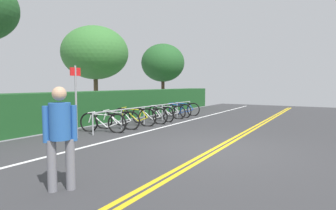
# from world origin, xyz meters

# --- Properties ---
(ground_plane) EXTENTS (32.11, 11.12, 0.05)m
(ground_plane) POSITION_xyz_m (0.00, 0.00, -0.03)
(ground_plane) COLOR #353538
(centre_line_yellow_inner) EXTENTS (28.90, 0.10, 0.00)m
(centre_line_yellow_inner) POSITION_xyz_m (0.00, -0.08, 0.00)
(centre_line_yellow_inner) COLOR gold
(centre_line_yellow_inner) RESTS_ON ground_plane
(centre_line_yellow_outer) EXTENTS (28.90, 0.10, 0.00)m
(centre_line_yellow_outer) POSITION_xyz_m (0.00, 0.08, 0.00)
(centre_line_yellow_outer) COLOR gold
(centre_line_yellow_outer) RESTS_ON ground_plane
(bike_lane_stripe_white) EXTENTS (28.90, 0.12, 0.00)m
(bike_lane_stripe_white) POSITION_xyz_m (0.00, 3.04, 0.00)
(bike_lane_stripe_white) COLOR white
(bike_lane_stripe_white) RESTS_ON ground_plane
(bike_rack) EXTENTS (7.11, 0.05, 0.73)m
(bike_rack) POSITION_xyz_m (3.36, 4.12, 0.55)
(bike_rack) COLOR #9EA0A5
(bike_rack) RESTS_ON ground_plane
(bicycle_0) EXTENTS (0.59, 1.71, 0.71)m
(bicycle_0) POSITION_xyz_m (0.39, 4.21, 0.33)
(bicycle_0) COLOR black
(bicycle_0) RESTS_ON ground_plane
(bicycle_1) EXTENTS (0.62, 1.71, 0.72)m
(bicycle_1) POSITION_xyz_m (1.14, 4.23, 0.34)
(bicycle_1) COLOR black
(bicycle_1) RESTS_ON ground_plane
(bicycle_2) EXTENTS (0.65, 1.74, 0.76)m
(bicycle_2) POSITION_xyz_m (2.09, 4.18, 0.36)
(bicycle_2) COLOR black
(bicycle_2) RESTS_ON ground_plane
(bicycle_3) EXTENTS (0.46, 1.68, 0.71)m
(bicycle_3) POSITION_xyz_m (2.93, 4.04, 0.33)
(bicycle_3) COLOR black
(bicycle_3) RESTS_ON ground_plane
(bicycle_4) EXTENTS (0.59, 1.63, 0.72)m
(bicycle_4) POSITION_xyz_m (3.87, 4.07, 0.33)
(bicycle_4) COLOR black
(bicycle_4) RESTS_ON ground_plane
(bicycle_5) EXTENTS (0.63, 1.58, 0.69)m
(bicycle_5) POSITION_xyz_m (4.73, 4.17, 0.32)
(bicycle_5) COLOR black
(bicycle_5) RESTS_ON ground_plane
(bicycle_6) EXTENTS (0.46, 1.66, 0.72)m
(bicycle_6) POSITION_xyz_m (5.60, 4.17, 0.33)
(bicycle_6) COLOR black
(bicycle_6) RESTS_ON ground_plane
(bicycle_7) EXTENTS (0.51, 1.67, 0.72)m
(bicycle_7) POSITION_xyz_m (6.40, 4.20, 0.34)
(bicycle_7) COLOR black
(bicycle_7) RESTS_ON ground_plane
(pedestrian) EXTENTS (0.40, 0.35, 1.59)m
(pedestrian) POSITION_xyz_m (-3.78, 1.09, 0.91)
(pedestrian) COLOR slate
(pedestrian) RESTS_ON ground_plane
(sign_post_near) EXTENTS (0.36, 0.06, 2.18)m
(sign_post_near) POSITION_xyz_m (-0.83, 4.11, 1.32)
(sign_post_near) COLOR gray
(sign_post_near) RESTS_ON ground_plane
(hedge_backdrop) EXTENTS (16.06, 1.27, 1.33)m
(hedge_backdrop) POSITION_xyz_m (4.86, 6.38, 0.66)
(hedge_backdrop) COLOR #1C4C21
(hedge_backdrop) RESTS_ON ground_plane
(tree_mid) EXTENTS (3.52, 3.52, 4.71)m
(tree_mid) POSITION_xyz_m (4.37, 8.50, 3.30)
(tree_mid) COLOR brown
(tree_mid) RESTS_ON ground_plane
(tree_far_right) EXTENTS (3.11, 3.11, 4.54)m
(tree_far_right) POSITION_xyz_m (10.66, 8.12, 3.17)
(tree_far_right) COLOR #473323
(tree_far_right) RESTS_ON ground_plane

